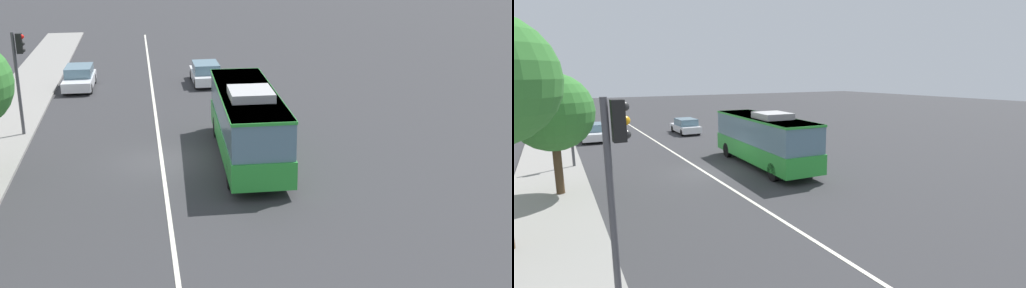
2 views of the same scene
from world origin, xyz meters
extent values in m
plane|color=#333335|center=(0.00, 0.00, 0.00)|extent=(160.00, 160.00, 0.00)
cube|color=gray|center=(0.00, 7.89, 0.07)|extent=(80.00, 3.49, 0.14)
cube|color=silver|center=(0.00, 0.00, 0.01)|extent=(76.00, 0.16, 0.01)
cube|color=green|center=(-0.30, -3.82, 0.98)|extent=(10.10, 2.93, 1.10)
cube|color=slate|center=(-0.30, -3.82, 2.31)|extent=(9.90, 2.85, 1.58)
cube|color=green|center=(-0.30, -3.82, 3.04)|extent=(10.00, 2.90, 0.12)
cube|color=#B2B2B2|center=(-1.50, -3.77, 3.28)|extent=(2.28, 1.89, 0.36)
cylinder|color=black|center=(3.15, -2.87, 0.50)|extent=(1.01, 0.34, 1.00)
cylinder|color=black|center=(3.05, -5.07, 0.50)|extent=(1.01, 0.34, 1.00)
cylinder|color=black|center=(-3.65, -2.58, 0.50)|extent=(1.01, 0.34, 1.00)
cylinder|color=black|center=(-3.74, -4.77, 0.50)|extent=(1.01, 0.34, 1.00)
cube|color=white|center=(15.10, -3.64, 0.52)|extent=(4.51, 1.82, 0.60)
cube|color=slate|center=(14.85, -3.64, 1.14)|extent=(2.53, 1.67, 0.64)
cylinder|color=black|center=(16.59, -2.83, 0.32)|extent=(0.64, 0.22, 0.64)
cylinder|color=black|center=(16.60, -4.43, 0.32)|extent=(0.64, 0.22, 0.64)
cylinder|color=black|center=(13.59, -2.84, 0.32)|extent=(0.64, 0.22, 0.64)
cylinder|color=black|center=(13.60, -4.44, 0.32)|extent=(0.64, 0.22, 0.64)
cube|color=white|center=(15.03, 4.64, 0.52)|extent=(4.55, 1.92, 0.60)
cube|color=slate|center=(15.28, 4.63, 1.14)|extent=(2.56, 1.72, 0.64)
cylinder|color=black|center=(13.51, 3.88, 0.32)|extent=(0.65, 0.24, 0.64)
cylinder|color=black|center=(13.55, 5.48, 0.32)|extent=(0.65, 0.24, 0.64)
cylinder|color=black|center=(16.51, 3.80, 0.32)|extent=(0.65, 0.24, 0.64)
cylinder|color=black|center=(16.55, 5.40, 0.32)|extent=(0.65, 0.24, 0.64)
cylinder|color=#47474C|center=(-11.56, 6.46, 2.60)|extent=(0.16, 0.16, 5.20)
cube|color=black|center=(-11.56, 6.18, 4.65)|extent=(0.33, 0.29, 0.96)
sphere|color=#2D2D2D|center=(-11.56, 6.03, 4.97)|extent=(0.22, 0.22, 0.22)
sphere|color=#F9A514|center=(-11.56, 6.03, 4.65)|extent=(0.22, 0.22, 0.22)
sphere|color=#2D2D2D|center=(-11.56, 6.03, 4.33)|extent=(0.22, 0.22, 0.22)
cylinder|color=#47474C|center=(4.92, 6.60, 2.60)|extent=(0.16, 0.16, 5.20)
cube|color=black|center=(4.93, 6.32, 4.65)|extent=(0.33, 0.29, 0.96)
sphere|color=red|center=(4.94, 6.17, 4.97)|extent=(0.22, 0.22, 0.22)
sphere|color=#2D2D2D|center=(4.94, 6.17, 4.65)|extent=(0.22, 0.22, 0.22)
sphere|color=#2D2D2D|center=(4.94, 6.17, 4.33)|extent=(0.22, 0.22, 0.22)
cylinder|color=#4C3823|center=(-0.83, 7.46, 1.32)|extent=(0.36, 0.36, 2.65)
sphere|color=#387F33|center=(-0.83, 7.46, 4.00)|extent=(3.60, 3.60, 3.60)
camera|label=1|loc=(-26.55, 0.74, 9.55)|focal=43.99mm
camera|label=2|loc=(-20.60, 7.45, 5.69)|focal=26.46mm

